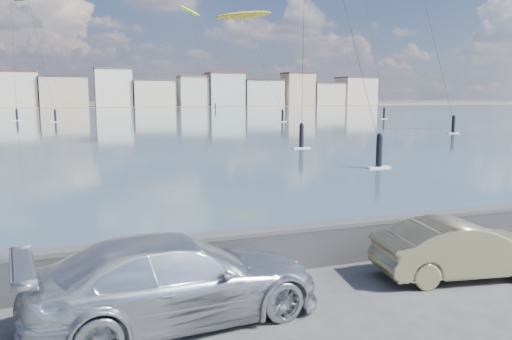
{
  "coord_description": "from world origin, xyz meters",
  "views": [
    {
      "loc": [
        -3.25,
        -7.66,
        4.06
      ],
      "look_at": [
        1.0,
        4.0,
        2.2
      ],
      "focal_mm": 35.0,
      "sensor_mm": 36.0,
      "label": 1
    }
  ],
  "objects": [
    {
      "name": "kitesurfer_12",
      "position": [
        25.96,
        79.31,
        18.04
      ],
      "size": [
        10.57,
        18.76,
        19.31
      ],
      "color": "#BF8C19",
      "rests_on": "ground"
    },
    {
      "name": "car_silver",
      "position": [
        -1.65,
        0.92,
        0.78
      ],
      "size": [
        5.58,
        2.78,
        1.56
      ],
      "primitive_type": "imported",
      "rotation": [
        0.0,
        0.0,
        1.68
      ],
      "color": "silver",
      "rests_on": "ground"
    },
    {
      "name": "far_buildings",
      "position": [
        1.31,
        186.0,
        6.03
      ],
      "size": [
        240.79,
        13.26,
        14.6
      ],
      "color": "#B7C6BC",
      "rests_on": "ground"
    },
    {
      "name": "car_champagne",
      "position": [
        4.81,
        0.92,
        0.65
      ],
      "size": [
        4.08,
        1.97,
        1.29
      ],
      "primitive_type": "imported",
      "rotation": [
        0.0,
        0.0,
        1.41
      ],
      "color": "tan",
      "rests_on": "ground"
    },
    {
      "name": "bay_water",
      "position": [
        0.0,
        91.5,
        0.01
      ],
      "size": [
        500.0,
        177.0,
        0.0
      ],
      "primitive_type": "cube",
      "color": "#3E5866",
      "rests_on": "ground"
    },
    {
      "name": "kitesurfer_9",
      "position": [
        31.28,
        145.23,
        28.95
      ],
      "size": [
        9.63,
        19.32,
        30.89
      ],
      "color": "#8CD826",
      "rests_on": "ground"
    },
    {
      "name": "far_shore_strip",
      "position": [
        0.0,
        200.0,
        0.01
      ],
      "size": [
        500.0,
        60.0,
        0.0
      ],
      "primitive_type": "cube",
      "color": "#4C473D",
      "rests_on": "ground"
    },
    {
      "name": "seawall",
      "position": [
        0.0,
        2.7,
        0.58
      ],
      "size": [
        400.0,
        0.36,
        1.08
      ],
      "color": "#28282B",
      "rests_on": "ground"
    },
    {
      "name": "ground",
      "position": [
        0.0,
        0.0,
        0.0
      ],
      "size": [
        700.0,
        700.0,
        0.0
      ],
      "primitive_type": "plane",
      "color": "#333335",
      "rests_on": "ground"
    }
  ]
}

